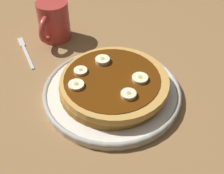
# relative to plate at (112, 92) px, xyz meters

# --- Properties ---
(ground_plane) EXTENTS (1.40, 1.40, 0.03)m
(ground_plane) POSITION_rel_plate_xyz_m (0.00, 0.00, -0.02)
(ground_plane) COLOR olive
(plate) EXTENTS (0.27, 0.27, 0.02)m
(plate) POSITION_rel_plate_xyz_m (0.00, 0.00, 0.00)
(plate) COLOR silver
(plate) RESTS_ON ground_plane
(pancake_stack) EXTENTS (0.21, 0.22, 0.03)m
(pancake_stack) POSITION_rel_plate_xyz_m (-0.00, 0.00, 0.02)
(pancake_stack) COLOR #A26D28
(pancake_stack) RESTS_ON plate
(banana_slice_0) EXTENTS (0.03, 0.03, 0.01)m
(banana_slice_0) POSITION_rel_plate_xyz_m (-0.00, -0.06, 0.04)
(banana_slice_0) COLOR #F4EEC4
(banana_slice_0) RESTS_ON pancake_stack
(banana_slice_1) EXTENTS (0.03, 0.03, 0.01)m
(banana_slice_1) POSITION_rel_plate_xyz_m (0.04, 0.04, 0.04)
(banana_slice_1) COLOR #F7E8BF
(banana_slice_1) RESTS_ON pancake_stack
(banana_slice_2) EXTENTS (0.03, 0.03, 0.01)m
(banana_slice_2) POSITION_rel_plate_xyz_m (-0.01, 0.05, 0.04)
(banana_slice_2) COLOR #F1F1BA
(banana_slice_2) RESTS_ON pancake_stack
(banana_slice_3) EXTENTS (0.03, 0.03, 0.01)m
(banana_slice_3) POSITION_rel_plate_xyz_m (-0.04, -0.03, 0.04)
(banana_slice_3) COLOR #EAEABE
(banana_slice_3) RESTS_ON pancake_stack
(banana_slice_4) EXTENTS (0.03, 0.03, 0.01)m
(banana_slice_4) POSITION_rel_plate_xyz_m (0.04, -0.06, 0.04)
(banana_slice_4) COLOR #FBEEBC
(banana_slice_4) RESTS_ON pancake_stack
(coffee_mug) EXTENTS (0.11, 0.07, 0.09)m
(coffee_mug) POSITION_rel_plate_xyz_m (-0.16, -0.19, 0.04)
(coffee_mug) COLOR #B23833
(coffee_mug) RESTS_ON ground_plane
(fork) EXTENTS (0.10, 0.09, 0.01)m
(fork) POSITION_rel_plate_xyz_m (-0.08, -0.24, -0.01)
(fork) COLOR silver
(fork) RESTS_ON ground_plane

